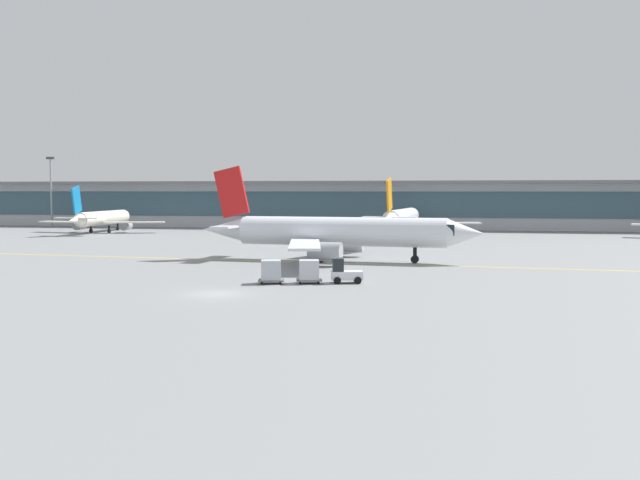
# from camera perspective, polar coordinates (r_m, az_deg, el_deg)

# --- Properties ---
(ground_plane) EXTENTS (400.00, 400.00, 0.00)m
(ground_plane) POSITION_cam_1_polar(r_m,az_deg,el_deg) (53.77, -8.29, -4.28)
(ground_plane) COLOR gray
(taxiway_centreline_stripe) EXTENTS (109.74, 8.35, 0.01)m
(taxiway_centreline_stripe) POSITION_cam_1_polar(r_m,az_deg,el_deg) (75.65, 1.53, -1.85)
(taxiway_centreline_stripe) COLOR yellow
(taxiway_centreline_stripe) RESTS_ON ground_plane
(terminal_concourse) EXTENTS (204.81, 11.00, 9.60)m
(terminal_concourse) POSITION_cam_1_polar(r_m,az_deg,el_deg) (145.72, 4.09, 2.88)
(terminal_concourse) COLOR #B2B7BC
(terminal_concourse) RESTS_ON ground_plane
(gate_airplane_0) EXTENTS (23.96, 25.82, 8.55)m
(gate_airplane_0) POSITION_cam_1_polar(r_m,az_deg,el_deg) (136.86, -17.00, 1.66)
(gate_airplane_0) COLOR silver
(gate_airplane_0) RESTS_ON ground_plane
(gate_airplane_1) EXTENTS (27.30, 29.48, 9.76)m
(gate_airplane_1) POSITION_cam_1_polar(r_m,az_deg,el_deg) (124.52, 6.53, 1.76)
(gate_airplane_1) COLOR silver
(gate_airplane_1) RESTS_ON ground_plane
(taxiing_regional_jet) EXTENTS (31.61, 29.31, 10.47)m
(taxiing_regional_jet) POSITION_cam_1_polar(r_m,az_deg,el_deg) (77.46, 1.49, 0.61)
(taxiing_regional_jet) COLOR silver
(taxiing_regional_jet) RESTS_ON ground_plane
(baggage_tug) EXTENTS (2.86, 2.12, 2.10)m
(baggage_tug) POSITION_cam_1_polar(r_m,az_deg,el_deg) (59.25, 1.95, -2.61)
(baggage_tug) COLOR silver
(baggage_tug) RESTS_ON ground_plane
(cargo_dolly_lead) EXTENTS (2.42, 2.05, 1.94)m
(cargo_dolly_lead) POSITION_cam_1_polar(r_m,az_deg,el_deg) (59.07, -0.88, -2.47)
(cargo_dolly_lead) COLOR #595B60
(cargo_dolly_lead) RESTS_ON ground_plane
(cargo_dolly_trailing) EXTENTS (2.42, 2.05, 1.94)m
(cargo_dolly_trailing) POSITION_cam_1_polar(r_m,az_deg,el_deg) (59.05, -3.93, -2.48)
(cargo_dolly_trailing) COLOR #595B60
(cargo_dolly_trailing) RESTS_ON ground_plane
(apron_light_mast_0) EXTENTS (1.80, 0.36, 14.77)m
(apron_light_mast_0) POSITION_cam_1_polar(r_m,az_deg,el_deg) (160.97, -20.71, 3.86)
(apron_light_mast_0) COLOR gray
(apron_light_mast_0) RESTS_ON ground_plane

